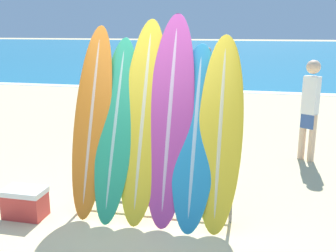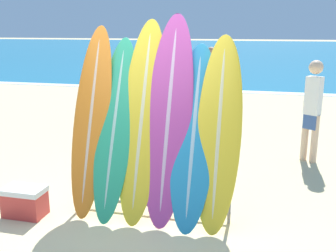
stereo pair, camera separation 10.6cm
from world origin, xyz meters
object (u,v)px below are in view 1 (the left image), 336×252
person_far_left (206,76)px  surfboard_slot_1 (116,128)px  person_mid_beach (176,85)px  surfboard_slot_4 (195,135)px  surfboard_slot_0 (92,120)px  cooler_box (25,203)px  surfboard_rack (154,177)px  surfboard_slot_2 (143,119)px  person_near_water (310,107)px  surfboard_slot_3 (170,118)px  surfboard_slot_5 (220,132)px

person_far_left → surfboard_slot_1: bearing=123.5°
person_mid_beach → surfboard_slot_4: bearing=-153.9°
surfboard_slot_1 → surfboard_slot_4: (1.01, -0.01, -0.04)m
surfboard_slot_0 → person_mid_beach: (0.03, 5.13, -0.27)m
surfboard_slot_0 → person_far_left: 6.81m
surfboard_slot_1 → cooler_box: surfboard_slot_1 is taller
surfboard_rack → person_mid_beach: person_mid_beach is taller
surfboard_slot_2 → surfboard_rack: bearing=-30.4°
surfboard_slot_2 → cooler_box: surfboard_slot_2 is taller
surfboard_slot_4 → person_near_water: (1.62, 2.64, -0.10)m
surfboard_slot_0 → person_far_left: size_ratio=1.32×
surfboard_slot_3 → person_far_left: size_ratio=1.40×
surfboard_rack → person_near_water: (2.13, 2.68, 0.47)m
surfboard_rack → surfboard_slot_4: size_ratio=0.92×
surfboard_slot_0 → surfboard_slot_1: 0.33m
surfboard_slot_3 → surfboard_slot_5: (0.62, -0.05, -0.13)m
surfboard_slot_4 → surfboard_slot_3: bearing=169.6°
person_far_left → surfboard_slot_3: bearing=129.3°
surfboard_slot_1 → surfboard_slot_5: surfboard_slot_5 is taller
surfboard_slot_1 → cooler_box: bearing=-156.2°
person_near_water → surfboard_slot_0: bearing=74.8°
surfboard_rack → surfboard_slot_2: size_ratio=0.81×
surfboard_slot_1 → surfboard_slot_3: surfboard_slot_3 is taller
surfboard_slot_1 → person_far_left: size_ratio=1.23×
surfboard_slot_5 → surfboard_rack: bearing=-176.7°
cooler_box → surfboard_slot_0: bearing=33.5°
surfboard_slot_4 → person_mid_beach: bearing=104.2°
surfboard_slot_4 → person_far_left: surfboard_slot_4 is taller
surfboard_rack → person_far_left: person_far_left is taller
person_near_water → person_mid_beach: 3.85m
surfboard_slot_1 → person_near_water: surfboard_slot_1 is taller
surfboard_rack → person_far_left: bearing=92.0°
surfboard_slot_2 → surfboard_slot_4: bearing=-4.7°
surfboard_slot_5 → person_near_water: (1.32, 2.64, -0.15)m
surfboard_slot_0 → person_far_left: bearing=85.0°
surfboard_slot_0 → surfboard_slot_2: 0.67m
surfboard_slot_4 → person_far_left: bearing=96.2°
surfboard_slot_2 → person_near_water: size_ratio=1.36×
surfboard_rack → person_mid_beach: bearing=98.7°
surfboard_slot_2 → person_far_left: size_ratio=1.36×
surfboard_slot_2 → surfboard_slot_5: 0.97m
surfboard_slot_4 → surfboard_slot_0: bearing=178.9°
surfboard_slot_0 → person_mid_beach: 5.14m
person_near_water → person_mid_beach: size_ratio=1.07×
person_near_water → surfboard_slot_1: bearing=78.4°
person_mid_beach → cooler_box: size_ratio=3.18×
surfboard_slot_0 → person_near_water: 3.96m
person_mid_beach → surfboard_slot_3: bearing=-157.2°
surfboard_slot_4 → person_mid_beach: surfboard_slot_4 is taller
surfboard_slot_1 → surfboard_slot_5: bearing=0.2°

